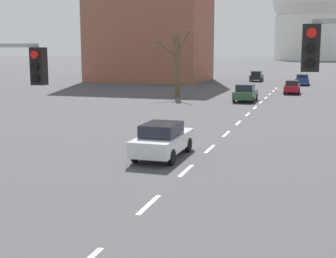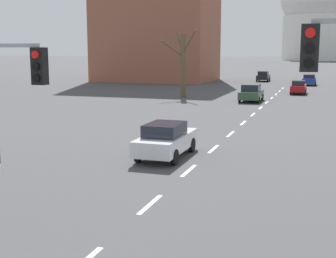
{
  "view_description": "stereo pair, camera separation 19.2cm",
  "coord_description": "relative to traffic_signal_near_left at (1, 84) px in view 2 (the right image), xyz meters",
  "views": [
    {
      "loc": [
        4.88,
        -4.95,
        4.83
      ],
      "look_at": [
        1.31,
        6.37,
        2.85
      ],
      "focal_mm": 50.0,
      "sensor_mm": 36.0,
      "label": 1
    },
    {
      "loc": [
        5.06,
        -4.89,
        4.83
      ],
      "look_at": [
        1.31,
        6.37,
        2.85
      ],
      "focal_mm": 50.0,
      "sensor_mm": 36.0,
      "label": 2
    }
  ],
  "objects": [
    {
      "name": "bare_tree_left_near",
      "position": [
        -5.75,
        36.32,
        -0.34
      ],
      "size": [
        3.63,
        2.38,
        6.98
      ],
      "color": "brown",
      "rests_on": "ground_plane"
    },
    {
      "name": "sedan_near_right",
      "position": [
        6.23,
        59.31,
        -3.18
      ],
      "size": [
        1.89,
        4.44,
        1.54
      ],
      "color": "navy",
      "rests_on": "ground_plane"
    },
    {
      "name": "lane_stripe_11",
      "position": [
        3.17,
        47.9,
        -3.96
      ],
      "size": [
        0.16,
        2.0,
        0.01
      ],
      "primitive_type": "cube",
      "color": "silver",
      "rests_on": "ground_plane"
    },
    {
      "name": "sedan_far_right",
      "position": [
        -1.04,
        65.74,
        -3.13
      ],
      "size": [
        1.87,
        4.21,
        1.65
      ],
      "color": "black",
      "rests_on": "ground_plane"
    },
    {
      "name": "lane_stripe_10",
      "position": [
        3.17,
        43.4,
        -3.96
      ],
      "size": [
        0.16,
        2.0,
        0.01
      ],
      "primitive_type": "cube",
      "color": "silver",
      "rests_on": "ground_plane"
    },
    {
      "name": "sedan_mid_centre",
      "position": [
        1.63,
        34.74,
        -3.13
      ],
      "size": [
        1.97,
        4.36,
        1.68
      ],
      "color": "#2D4C33",
      "rests_on": "ground_plane"
    },
    {
      "name": "sedan_near_left",
      "position": [
        5.51,
        44.64,
        -3.19
      ],
      "size": [
        1.69,
        4.14,
        1.53
      ],
      "color": "maroon",
      "rests_on": "ground_plane"
    },
    {
      "name": "traffic_signal_near_left",
      "position": [
        0.0,
        0.0,
        0.0
      ],
      "size": [
        2.23,
        0.34,
        5.22
      ],
      "color": "#9E9EA3",
      "rests_on": "ground_plane"
    },
    {
      "name": "lane_stripe_12",
      "position": [
        3.17,
        52.4,
        -3.96
      ],
      "size": [
        0.16,
        2.0,
        0.01
      ],
      "primitive_type": "cube",
      "color": "silver",
      "rests_on": "ground_plane"
    },
    {
      "name": "lane_stripe_8",
      "position": [
        3.17,
        34.4,
        -3.96
      ],
      "size": [
        0.16,
        2.0,
        0.01
      ],
      "primitive_type": "cube",
      "color": "silver",
      "rests_on": "ground_plane"
    },
    {
      "name": "lane_stripe_3",
      "position": [
        3.17,
        11.9,
        -3.96
      ],
      "size": [
        0.16,
        2.0,
        0.01
      ],
      "primitive_type": "cube",
      "color": "silver",
      "rests_on": "ground_plane"
    },
    {
      "name": "lane_stripe_9",
      "position": [
        3.17,
        38.9,
        -3.96
      ],
      "size": [
        0.16,
        2.0,
        0.01
      ],
      "primitive_type": "cube",
      "color": "silver",
      "rests_on": "ground_plane"
    },
    {
      "name": "lane_stripe_2",
      "position": [
        3.17,
        7.4,
        -3.96
      ],
      "size": [
        0.16,
        2.0,
        0.01
      ],
      "primitive_type": "cube",
      "color": "silver",
      "rests_on": "ground_plane"
    },
    {
      "name": "lane_stripe_1",
      "position": [
        3.17,
        2.9,
        -3.96
      ],
      "size": [
        0.16,
        2.0,
        0.01
      ],
      "primitive_type": "cube",
      "color": "silver",
      "rests_on": "ground_plane"
    },
    {
      "name": "sedan_far_left",
      "position": [
        1.49,
        9.43,
        -3.14
      ],
      "size": [
        1.86,
        4.47,
        1.61
      ],
      "color": "silver",
      "rests_on": "ground_plane"
    },
    {
      "name": "lane_stripe_6",
      "position": [
        3.17,
        25.4,
        -3.96
      ],
      "size": [
        0.16,
        2.0,
        0.01
      ],
      "primitive_type": "cube",
      "color": "silver",
      "rests_on": "ground_plane"
    },
    {
      "name": "lane_stripe_4",
      "position": [
        3.17,
        16.4,
        -3.96
      ],
      "size": [
        0.16,
        2.0,
        0.01
      ],
      "primitive_type": "cube",
      "color": "silver",
      "rests_on": "ground_plane"
    },
    {
      "name": "lane_stripe_5",
      "position": [
        3.17,
        20.9,
        -3.96
      ],
      "size": [
        0.16,
        2.0,
        0.01
      ],
      "primitive_type": "cube",
      "color": "silver",
      "rests_on": "ground_plane"
    },
    {
      "name": "lane_stripe_7",
      "position": [
        3.17,
        29.9,
        -3.96
      ],
      "size": [
        0.16,
        2.0,
        0.01
      ],
      "primitive_type": "cube",
      "color": "silver",
      "rests_on": "ground_plane"
    },
    {
      "name": "capitol_dome",
      "position": [
        3.17,
        244.77,
        21.85
      ],
      "size": [
        37.53,
        37.53,
        53.01
      ],
      "color": "silver",
      "rests_on": "ground_plane"
    }
  ]
}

